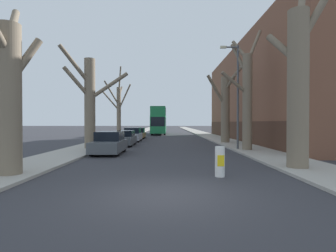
# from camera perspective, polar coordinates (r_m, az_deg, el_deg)

# --- Properties ---
(ground_plane) EXTENTS (300.00, 300.00, 0.00)m
(ground_plane) POSITION_cam_1_polar(r_m,az_deg,el_deg) (7.73, -0.69, -14.76)
(ground_plane) COLOR #333338
(sidewalk_left) EXTENTS (2.98, 120.00, 0.12)m
(sidewalk_left) POSITION_cam_1_polar(r_m,az_deg,el_deg) (57.84, -6.22, -1.22)
(sidewalk_left) COLOR #A39E93
(sidewalk_left) RESTS_ON ground
(sidewalk_right) EXTENTS (2.98, 120.00, 0.12)m
(sidewalk_right) POSITION_cam_1_polar(r_m,az_deg,el_deg) (57.82, 6.36, -1.22)
(sidewalk_right) COLOR #A39E93
(sidewalk_right) RESTS_ON ground
(building_facade_right) EXTENTS (10.08, 31.86, 10.83)m
(building_facade_right) POSITION_cam_1_polar(r_m,az_deg,el_deg) (32.90, 23.04, 6.53)
(building_facade_right) COLOR brown
(building_facade_right) RESTS_ON ground
(street_tree_left_0) EXTENTS (3.12, 3.35, 7.95)m
(street_tree_left_0) POSITION_cam_1_polar(r_m,az_deg,el_deg) (11.67, -31.44, 7.50)
(street_tree_left_0) COLOR #7A6B56
(street_tree_left_0) RESTS_ON ground
(street_tree_left_1) EXTENTS (4.60, 2.55, 7.52)m
(street_tree_left_1) POSITION_cam_1_polar(r_m,az_deg,el_deg) (20.81, -16.51, 5.35)
(street_tree_left_1) COLOR #7A6B56
(street_tree_left_1) RESTS_ON ground
(street_tree_left_2) EXTENTS (3.60, 3.74, 8.50)m
(street_tree_left_2) POSITION_cam_1_polar(r_m,az_deg,el_deg) (31.63, -10.54, 3.70)
(street_tree_left_2) COLOR #7A6B56
(street_tree_left_2) RESTS_ON ground
(street_tree_right_0) EXTENTS (2.49, 2.37, 9.09)m
(street_tree_right_0) POSITION_cam_1_polar(r_m,az_deg,el_deg) (12.88, 26.71, 8.81)
(street_tree_right_0) COLOR #7A6B56
(street_tree_right_0) RESTS_ON ground
(street_tree_right_1) EXTENTS (3.49, 2.12, 9.10)m
(street_tree_right_1) POSITION_cam_1_polar(r_m,az_deg,el_deg) (19.87, 16.93, 6.50)
(street_tree_right_1) COLOR #7A6B56
(street_tree_right_1) RESTS_ON ground
(street_tree_right_2) EXTENTS (4.01, 1.87, 8.12)m
(street_tree_right_2) POSITION_cam_1_polar(r_m,az_deg,el_deg) (26.44, 12.59, 4.17)
(street_tree_right_2) COLOR #7A6B56
(street_tree_right_2) RESTS_ON ground
(double_decker_bus) EXTENTS (2.45, 11.86, 4.61)m
(double_decker_bus) POSITION_cam_1_polar(r_m,az_deg,el_deg) (46.18, -1.79, 1.44)
(double_decker_bus) COLOR #1E7F47
(double_decker_bus) RESTS_ON ground
(parked_car_0) EXTENTS (1.82, 3.98, 1.47)m
(parked_car_0) POSITION_cam_1_polar(r_m,az_deg,el_deg) (17.78, -12.48, -3.69)
(parked_car_0) COLOR #4C5156
(parked_car_0) RESTS_ON ground
(parked_car_1) EXTENTS (1.71, 4.24, 1.35)m
(parked_car_1) POSITION_cam_1_polar(r_m,az_deg,el_deg) (23.80, -9.23, -2.67)
(parked_car_1) COLOR #4C5156
(parked_car_1) RESTS_ON ground
(parked_car_2) EXTENTS (1.80, 4.16, 1.50)m
(parked_car_2) POSITION_cam_1_polar(r_m,az_deg,el_deg) (28.98, -7.54, -1.94)
(parked_car_2) COLOR #9EA3AD
(parked_car_2) RESTS_ON ground
(parked_car_3) EXTENTS (1.74, 4.11, 1.38)m
(parked_car_3) POSITION_cam_1_polar(r_m,az_deg,el_deg) (34.19, -6.35, -1.61)
(parked_car_3) COLOR olive
(parked_car_3) RESTS_ON ground
(lamp_post) EXTENTS (1.40, 0.20, 7.78)m
(lamp_post) POSITION_cam_1_polar(r_m,az_deg,el_deg) (20.16, 14.87, 7.24)
(lamp_post) COLOR #4C4F54
(lamp_post) RESTS_ON ground
(traffic_bollard) EXTENTS (0.37, 0.38, 1.15)m
(traffic_bollard) POSITION_cam_1_polar(r_m,az_deg,el_deg) (10.27, 11.41, -7.59)
(traffic_bollard) COLOR white
(traffic_bollard) RESTS_ON ground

